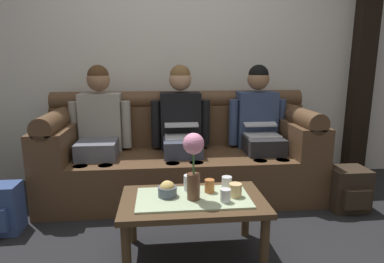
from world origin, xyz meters
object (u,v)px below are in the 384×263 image
Objects in this scene: person_right at (259,125)px; person_middle at (181,126)px; cup_far_left at (209,186)px; flower_vase at (193,158)px; person_left at (99,128)px; couch at (181,156)px; cup_near_right at (190,183)px; cup_near_left at (235,190)px; cup_far_center at (225,195)px; snack_bowl at (167,190)px; coffee_table at (193,206)px; cup_far_right at (227,183)px; backpack_right at (348,189)px.

person_middle is at bearing -179.99° from person_right.
flower_vase is at bearing -139.85° from cup_far_left.
person_left is 1.00× the size of person_right.
person_middle is at bearing 96.60° from cup_far_left.
couch is 24.12× the size of cup_near_right.
cup_far_center is (-0.08, -0.07, -0.00)m from cup_near_left.
couch is at bearing 81.30° from snack_bowl.
snack_bowl reaches higher than cup_near_left.
cup_near_left is at bearing -3.70° from coffee_table.
couch is at bearing 89.34° from cup_near_right.
cup_far_right is (0.24, 0.14, -0.22)m from flower_vase.
couch reaches higher than cup_far_center.
cup_far_center is at bearing -115.71° from person_right.
cup_far_center is 0.23× the size of backpack_right.
person_left is 1.33m from flower_vase.
person_left is 1.22m from snack_bowl.
couch is at bearing 96.57° from cup_far_left.
person_right is (0.75, -0.00, 0.29)m from couch.
cup_far_center is at bearing -18.77° from snack_bowl.
person_left reaches higher than cup_near_left.
snack_bowl is at bearing 173.97° from cup_near_left.
flower_vase is at bearing -55.91° from person_left.
person_right is at bearing 57.70° from cup_far_left.
couch is 5.86× the size of flower_vase.
cup_near_right is 0.25m from cup_far_right.
person_left is at bearing 124.96° from coffee_table.
cup_far_right is (0.24, -0.96, -0.21)m from person_middle.
person_left reaches higher than cup_near_right.
coffee_table reaches higher than backpack_right.
snack_bowl is 1.40× the size of cup_far_left.
cup_far_right is (0.40, 0.08, -0.00)m from snack_bowl.
person_right is 1.31m from cup_far_center.
backpack_right is at bearing -19.91° from person_middle.
person_middle reaches higher than coffee_table.
couch is at bearing 90.00° from coffee_table.
cup_far_center is 0.96× the size of cup_far_right.
cup_far_center is at bearing -46.30° from cup_near_right.
person_middle is at bearing 104.05° from cup_far_right.
cup_far_right is (0.99, -0.96, -0.21)m from person_left.
cup_near_left is at bearing -77.77° from cup_far_right.
person_middle is at bearing 89.34° from cup_near_right.
person_middle is 1.14m from cup_near_left.
person_left is at bearing 128.92° from cup_far_center.
cup_near_right reaches higher than cup_near_left.
snack_bowl is at bearing -60.57° from person_left.
cup_near_left is at bearing -46.95° from person_left.
snack_bowl is (-0.91, -1.04, -0.20)m from person_right.
cup_far_right is at bearing -75.95° from person_middle.
person_middle is 14.32× the size of cup_far_right.
couch is 1.06m from snack_bowl.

